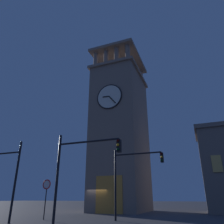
# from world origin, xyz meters

# --- Properties ---
(ground_plane) EXTENTS (200.00, 200.00, 0.00)m
(ground_plane) POSITION_xyz_m (0.00, 0.00, 0.00)
(ground_plane) COLOR #424247
(clocktower) EXTENTS (6.76, 9.22, 25.09)m
(clocktower) POSITION_xyz_m (-1.51, -3.57, 10.13)
(clocktower) COLOR gray
(clocktower) RESTS_ON ground_plane
(traffic_signal_near) EXTENTS (4.07, 0.41, 5.62)m
(traffic_signal_near) POSITION_xyz_m (2.42, 12.09, 3.62)
(traffic_signal_near) COLOR black
(traffic_signal_near) RESTS_ON ground_plane
(traffic_signal_mid) EXTENTS (4.26, 0.41, 5.46)m
(traffic_signal_mid) POSITION_xyz_m (-4.52, 13.00, 3.61)
(traffic_signal_mid) COLOR black
(traffic_signal_mid) RESTS_ON ground_plane
(traffic_signal_far) EXTENTS (4.03, 0.41, 5.34)m
(traffic_signal_far) POSITION_xyz_m (-6.25, 7.63, 3.61)
(traffic_signal_far) COLOR black
(traffic_signal_far) RESTS_ON ground_plane
(no_horn_sign) EXTENTS (0.78, 0.14, 3.06)m
(no_horn_sign) POSITION_xyz_m (0.72, 8.95, 2.40)
(no_horn_sign) COLOR black
(no_horn_sign) RESTS_ON ground_plane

